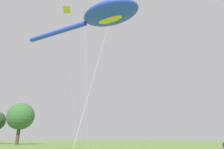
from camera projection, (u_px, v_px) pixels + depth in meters
name	position (u px, v px, depth m)	size (l,w,h in m)	color
big_show_kite	(106.00, 15.00, 18.81)	(7.84, 13.69, 13.68)	blue
small_kite_streamer_purple	(85.00, 17.00, 31.44)	(0.56, 2.72, 21.69)	white
small_kite_delta_white	(67.00, 16.00, 28.54)	(4.32, 1.27, 20.16)	yellow
tree_oak_left	(21.00, 116.00, 48.17)	(6.60, 6.60, 10.04)	#513823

